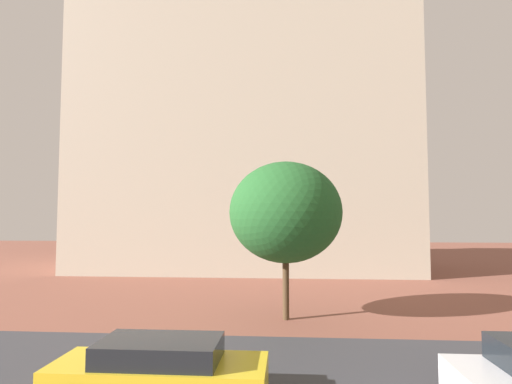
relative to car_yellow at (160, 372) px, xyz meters
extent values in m
plane|color=brown|center=(1.49, 2.22, -0.65)|extent=(120.00, 120.00, 0.00)
cube|color=#38383D|center=(1.49, 1.58, -0.65)|extent=(120.00, 7.20, 0.00)
cube|color=#B2A893|center=(-0.62, 24.46, 9.14)|extent=(24.92, 11.64, 19.60)
cube|color=#2D3842|center=(-0.62, 24.46, 20.14)|extent=(22.93, 10.71, 2.40)
cube|color=#B2A893|center=(-1.38, 24.46, 16.85)|extent=(5.81, 5.81, 35.00)
cylinder|color=#B2A893|center=(-11.58, 20.14, 11.20)|extent=(2.80, 2.80, 23.71)
cylinder|color=#B2A893|center=(10.34, 20.14, 10.18)|extent=(2.80, 2.80, 21.67)
cylinder|color=black|center=(6.75, 0.92, -0.33)|extent=(0.64, 0.22, 0.64)
cube|color=gold|center=(0.00, 0.00, -0.12)|extent=(4.53, 1.71, 0.71)
cube|color=black|center=(0.00, 0.00, 0.46)|extent=(2.54, 1.50, 0.46)
cylinder|color=black|center=(1.49, 0.85, -0.33)|extent=(0.64, 0.22, 0.64)
cylinder|color=black|center=(-1.49, 0.85, -0.33)|extent=(0.64, 0.22, 0.64)
cylinder|color=#4C3823|center=(2.64, 7.57, 0.54)|extent=(0.26, 0.26, 2.39)
ellipsoid|color=#235B28|center=(2.64, 7.57, 3.51)|extent=(4.42, 4.42, 3.98)
camera|label=1|loc=(2.70, -8.82, 3.24)|focal=29.11mm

